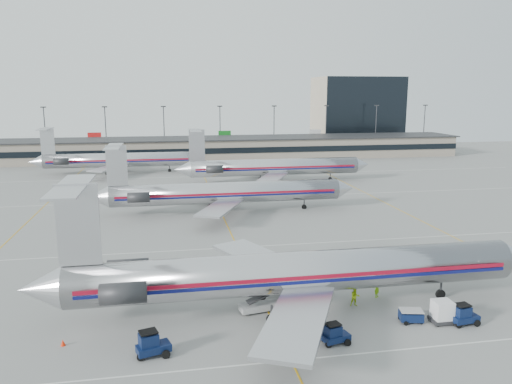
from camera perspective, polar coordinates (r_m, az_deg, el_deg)
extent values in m
plane|color=gray|center=(55.26, -0.62, -9.45)|extent=(260.00, 260.00, 0.00)
cube|color=silver|center=(64.59, -2.12, -6.33)|extent=(160.00, 0.15, 0.02)
cube|color=gray|center=(150.10, -6.95, 4.92)|extent=(160.00, 16.00, 6.00)
cube|color=black|center=(142.04, -6.75, 4.64)|extent=(160.00, 0.20, 1.60)
cube|color=#2D2D30|center=(149.79, -6.97, 6.10)|extent=(162.00, 17.00, 0.30)
cylinder|color=#38383D|center=(167.38, -22.95, 6.32)|extent=(0.30, 0.30, 15.00)
cube|color=#2D2D30|center=(167.00, -23.15, 8.91)|extent=(1.60, 0.40, 0.35)
cylinder|color=#38383D|center=(164.41, -16.78, 6.65)|extent=(0.30, 0.30, 15.00)
cube|color=#2D2D30|center=(164.02, -16.93, 9.30)|extent=(1.60, 0.40, 0.35)
cylinder|color=#38383D|center=(163.38, -10.46, 6.92)|extent=(0.30, 0.30, 15.00)
cube|color=#2D2D30|center=(162.99, -10.55, 9.58)|extent=(1.60, 0.40, 0.35)
cylinder|color=#38383D|center=(164.33, -4.12, 7.10)|extent=(0.30, 0.30, 15.00)
cube|color=#2D2D30|center=(163.94, -4.16, 9.75)|extent=(1.60, 0.40, 0.35)
cylinder|color=#38383D|center=(167.22, 2.07, 7.20)|extent=(0.30, 0.30, 15.00)
cube|color=#2D2D30|center=(166.84, 2.09, 9.80)|extent=(1.60, 0.40, 0.35)
cylinder|color=#38383D|center=(171.96, 7.98, 7.21)|extent=(0.30, 0.30, 15.00)
cube|color=#2D2D30|center=(171.59, 8.05, 9.74)|extent=(1.60, 0.40, 0.35)
cylinder|color=#38383D|center=(178.39, 13.53, 7.15)|extent=(0.30, 0.30, 15.00)
cube|color=#2D2D30|center=(178.04, 13.64, 9.59)|extent=(1.60, 0.40, 0.35)
cylinder|color=#38383D|center=(186.35, 18.64, 7.04)|extent=(0.30, 0.30, 15.00)
cube|color=#2D2D30|center=(186.01, 18.79, 9.37)|extent=(1.60, 0.40, 0.35)
cube|color=tan|center=(192.50, 11.40, 9.02)|extent=(30.00, 20.00, 25.00)
cylinder|color=silver|center=(46.04, 4.93, -9.11)|extent=(40.73, 3.77, 3.77)
cone|color=silver|center=(45.84, -23.42, -10.14)|extent=(3.67, 3.77, 3.77)
cube|color=maroon|center=(44.28, 5.59, -9.76)|extent=(38.70, 0.05, 0.36)
cube|color=#0C1158|center=(44.43, 5.58, -10.25)|extent=(38.70, 0.05, 0.29)
cube|color=silver|center=(52.48, 0.70, -7.64)|extent=(9.47, 13.81, 0.33)
cube|color=silver|center=(39.61, 4.75, -14.24)|extent=(9.47, 13.81, 0.33)
cube|color=silver|center=(43.56, -19.66, -3.57)|extent=(3.46, 0.25, 6.92)
cube|color=silver|center=(42.93, -20.35, 0.63)|extent=(2.44, 10.69, 0.18)
cylinder|color=#2D2D30|center=(47.34, -14.39, -8.46)|extent=(3.67, 1.73, 1.73)
cylinder|color=#2D2D30|center=(41.94, -14.93, -11.12)|extent=(3.67, 1.73, 1.73)
cylinder|color=#2D2D30|center=(52.40, 20.36, -10.40)|extent=(0.20, 0.20, 1.68)
cylinder|color=#2D2D30|center=(44.23, 1.79, -13.79)|extent=(0.20, 0.20, 1.68)
cylinder|color=#2D2D30|center=(48.61, 0.56, -11.38)|extent=(0.20, 0.20, 1.68)
cylinder|color=black|center=(52.58, 20.33, -10.89)|extent=(0.92, 0.31, 0.92)
cylinder|color=silver|center=(82.50, -3.30, -0.07)|extent=(37.74, 3.49, 3.49)
cone|color=silver|center=(87.29, 10.09, 0.40)|extent=(3.02, 3.49, 3.49)
cone|color=silver|center=(82.64, -17.60, -0.57)|extent=(3.40, 3.49, 3.49)
cube|color=maroon|center=(80.77, -3.15, -0.22)|extent=(35.85, 0.05, 0.33)
cube|color=#0C1158|center=(80.85, -3.15, -0.48)|extent=(35.85, 0.05, 0.26)
cube|color=silver|center=(88.93, -5.02, 0.12)|extent=(8.77, 12.79, 0.30)
cube|color=silver|center=(76.08, -4.10, -1.79)|extent=(8.77, 12.79, 0.30)
cube|color=silver|center=(81.45, -15.64, 2.91)|extent=(3.21, 0.24, 6.42)
cube|color=silver|center=(81.11, -15.95, 5.01)|extent=(2.26, 9.91, 0.17)
cylinder|color=#2D2D30|center=(84.63, -13.08, 0.13)|extent=(3.40, 1.60, 1.60)
cylinder|color=#2D2D30|center=(79.36, -13.26, -0.61)|extent=(3.40, 1.60, 1.60)
cylinder|color=#2D2D30|center=(85.60, 5.53, -1.41)|extent=(0.19, 0.19, 1.56)
cylinder|color=#2D2D30|center=(80.56, -5.08, -2.22)|extent=(0.19, 0.19, 1.56)
cylinder|color=#2D2D30|center=(84.95, -5.37, -1.51)|extent=(0.19, 0.19, 1.56)
cylinder|color=black|center=(85.70, 5.52, -1.71)|extent=(0.85, 0.28, 0.85)
cylinder|color=silver|center=(109.92, 2.23, 2.87)|extent=(37.14, 3.62, 3.62)
cone|color=silver|center=(115.92, 12.01, 3.07)|extent=(3.13, 3.62, 3.62)
cone|color=silver|center=(107.40, -8.43, 2.56)|extent=(3.52, 3.62, 3.62)
cube|color=maroon|center=(108.14, 2.44, 2.81)|extent=(35.28, 0.05, 0.34)
cube|color=#0C1158|center=(108.20, 2.44, 2.61)|extent=(35.28, 0.05, 0.27)
cube|color=silver|center=(116.29, 0.56, 2.86)|extent=(9.09, 13.25, 0.31)
cube|color=silver|center=(103.06, 1.99, 1.76)|extent=(9.09, 13.25, 0.31)
cube|color=silver|center=(106.90, -6.77, 5.33)|extent=(3.32, 0.24, 6.65)
cube|color=silver|center=(106.60, -6.97, 7.00)|extent=(2.35, 10.26, 0.18)
cylinder|color=#2D2D30|center=(110.51, -5.03, 3.04)|extent=(3.52, 1.66, 1.66)
cylinder|color=#2D2D30|center=(105.02, -4.75, 2.61)|extent=(3.52, 1.66, 1.66)
cylinder|color=#2D2D30|center=(113.73, 8.49, 1.71)|extent=(0.20, 0.20, 1.61)
cylinder|color=#2D2D30|center=(107.47, 0.96, 1.27)|extent=(0.20, 0.20, 1.61)
cylinder|color=#2D2D30|center=(112.01, 0.50, 1.69)|extent=(0.20, 0.20, 1.61)
cylinder|color=black|center=(113.80, 8.48, 1.48)|extent=(0.88, 0.29, 0.88)
cylinder|color=silver|center=(127.01, -15.36, 3.55)|extent=(35.37, 3.44, 3.44)
cone|color=silver|center=(126.74, -6.68, 3.86)|extent=(2.98, 3.44, 3.44)
cone|color=silver|center=(130.18, -23.88, 3.16)|extent=(3.35, 3.44, 3.44)
cube|color=maroon|center=(125.28, -15.43, 3.51)|extent=(33.61, 0.05, 0.33)
cube|color=#0C1158|center=(125.33, -15.42, 3.34)|extent=(33.61, 0.05, 0.26)
cube|color=silver|center=(133.74, -15.90, 3.49)|extent=(8.66, 12.62, 0.30)
cube|color=silver|center=(120.90, -16.47, 2.67)|extent=(8.66, 12.62, 0.30)
cube|color=silver|center=(128.96, -22.73, 5.38)|extent=(3.17, 0.23, 6.33)
cube|color=silver|center=(128.79, -22.95, 6.69)|extent=(2.23, 9.77, 0.17)
cylinder|color=#2D2D30|center=(131.38, -20.95, 3.58)|extent=(3.35, 1.58, 1.58)
cylinder|color=#2D2D30|center=(126.21, -21.38, 3.26)|extent=(3.35, 1.58, 1.58)
cylinder|color=#2D2D30|center=(126.85, -9.85, 2.64)|extent=(0.19, 0.19, 1.54)
cylinder|color=#2D2D30|center=(125.44, -16.66, 2.24)|extent=(0.19, 0.19, 1.54)
cylinder|color=#2D2D30|center=(129.83, -16.45, 2.54)|extent=(0.19, 0.19, 1.54)
cylinder|color=black|center=(126.91, -9.84, 2.45)|extent=(0.84, 0.28, 0.84)
cube|color=#0A183C|center=(40.23, -11.62, -17.08)|extent=(2.77, 1.94, 0.57)
cube|color=#0A183C|center=(39.93, -12.17, -16.22)|extent=(1.64, 1.49, 1.03)
cube|color=black|center=(39.62, -12.21, -15.35)|extent=(1.57, 1.42, 0.09)
cylinder|color=black|center=(40.86, -10.24, -17.04)|extent=(0.64, 0.21, 0.64)
cylinder|color=black|center=(39.86, -10.24, -17.82)|extent=(0.64, 0.21, 0.64)
cylinder|color=black|center=(40.93, -12.92, -17.11)|extent=(0.64, 0.21, 0.64)
cylinder|color=black|center=(39.92, -12.99, -17.88)|extent=(0.64, 0.21, 0.64)
cube|color=#0A183C|center=(41.63, 9.16, -16.09)|extent=(2.35, 1.55, 0.49)
cube|color=#0A183C|center=(41.27, 8.79, -15.42)|extent=(1.37, 1.23, 0.88)
cube|color=black|center=(41.01, 8.82, -14.69)|extent=(1.31, 1.17, 0.08)
cylinder|color=black|center=(42.41, 9.97, -15.98)|extent=(0.55, 0.18, 0.55)
cylinder|color=black|center=(41.60, 10.45, -16.58)|extent=(0.55, 0.18, 0.55)
cylinder|color=black|center=(41.93, 7.87, -16.25)|extent=(0.55, 0.18, 0.55)
cylinder|color=black|center=(41.11, 8.31, -16.86)|extent=(0.55, 0.18, 0.55)
cube|color=#0A183C|center=(47.61, 22.76, -13.16)|extent=(2.44, 1.42, 0.53)
cube|color=#0A183C|center=(47.20, 22.49, -12.52)|extent=(1.38, 1.19, 0.95)
cube|color=black|center=(46.95, 22.55, -11.81)|extent=(1.32, 1.14, 0.08)
cylinder|color=black|center=(48.56, 23.25, -13.08)|extent=(0.59, 0.19, 0.59)
cylinder|color=black|center=(47.78, 23.95, -13.55)|extent=(0.59, 0.19, 0.59)
cylinder|color=black|center=(47.70, 21.50, -13.40)|extent=(0.59, 0.19, 0.59)
cylinder|color=black|center=(46.90, 22.19, -13.89)|extent=(0.59, 0.19, 0.59)
cube|color=#0A183C|center=(42.42, 8.34, -15.56)|extent=(2.08, 1.79, 0.65)
cube|color=#A4A4A4|center=(42.22, 8.35, -15.01)|extent=(2.08, 1.79, 0.06)
cylinder|color=black|center=(43.20, 8.94, -15.57)|extent=(0.33, 0.13, 0.33)
cylinder|color=black|center=(42.35, 9.41, -16.17)|extent=(0.33, 0.13, 0.33)
cylinder|color=black|center=(42.82, 7.25, -15.78)|extent=(0.33, 0.13, 0.33)
cylinder|color=black|center=(41.97, 7.68, -16.39)|extent=(0.33, 0.13, 0.33)
cube|color=#0A183C|center=(46.57, 17.29, -13.36)|extent=(2.18, 1.71, 0.71)
cube|color=#A4A4A4|center=(46.36, 17.33, -12.79)|extent=(2.18, 1.71, 0.06)
cylinder|color=black|center=(47.48, 17.73, -13.39)|extent=(0.37, 0.14, 0.37)
cylinder|color=black|center=(46.60, 18.39, -13.93)|extent=(0.37, 0.14, 0.37)
cylinder|color=black|center=(46.87, 16.15, -13.64)|extent=(0.37, 0.14, 0.37)
cylinder|color=black|center=(45.97, 16.78, -14.19)|extent=(0.37, 0.14, 0.37)
cube|color=#2D2D30|center=(47.39, 20.45, -13.53)|extent=(1.92, 1.61, 0.31)
cube|color=white|center=(47.01, 20.53, -12.48)|extent=(1.60, 1.50, 1.57)
cylinder|color=black|center=(48.29, 20.82, -13.25)|extent=(0.25, 0.13, 0.25)
cylinder|color=black|center=(47.33, 21.62, -13.83)|extent=(0.25, 0.13, 0.25)
cylinder|color=black|center=(47.59, 19.26, -13.52)|extent=(0.25, 0.13, 0.25)
cylinder|color=black|center=(46.61, 20.04, -14.11)|extent=(0.25, 0.13, 0.25)
cube|color=#A4A4A4|center=(46.55, 0.48, -12.94)|extent=(3.95, 2.03, 0.52)
cube|color=#2D2D30|center=(46.18, 1.26, -11.52)|extent=(3.93, 1.63, 1.35)
cylinder|color=black|center=(47.40, 2.00, -12.76)|extent=(0.52, 0.17, 0.52)
cylinder|color=black|center=(46.38, 2.31, -13.33)|extent=(0.52, 0.17, 0.52)
cylinder|color=black|center=(46.95, -1.33, -13.01)|extent=(0.52, 0.17, 0.52)
cylinder|color=black|center=(45.91, -1.10, -13.60)|extent=(0.52, 0.17, 0.52)
imported|color=#85D413|center=(50.72, 13.70, -10.59)|extent=(0.81, 0.82, 1.91)
imported|color=#A5CD13|center=(48.32, 11.26, -11.66)|extent=(0.93, 0.75, 1.83)
cone|color=#F92808|center=(48.97, 22.14, -12.78)|extent=(0.47, 0.47, 0.60)
cone|color=#F92808|center=(43.74, -21.20, -15.75)|extent=(0.41, 0.41, 0.53)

